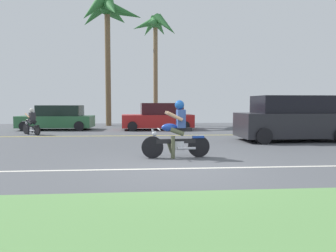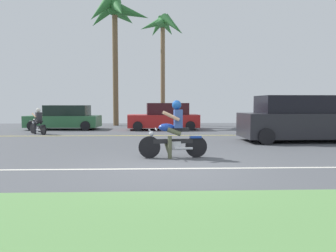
{
  "view_description": "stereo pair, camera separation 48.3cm",
  "coord_description": "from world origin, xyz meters",
  "views": [
    {
      "loc": [
        -0.87,
        -7.68,
        1.59
      ],
      "look_at": [
        0.05,
        3.59,
        0.79
      ],
      "focal_mm": 34.31,
      "sensor_mm": 36.0,
      "label": 1
    },
    {
      "loc": [
        -0.38,
        -7.71,
        1.59
      ],
      "look_at": [
        0.05,
        3.59,
        0.79
      ],
      "focal_mm": 34.31,
      "sensor_mm": 36.0,
      "label": 2
    }
  ],
  "objects": [
    {
      "name": "parked_car_0",
      "position": [
        -5.94,
        12.11,
        0.69
      ],
      "size": [
        4.39,
        2.1,
        1.47
      ],
      "color": "#2D663D",
      "rests_on": "ground"
    },
    {
      "name": "motorcyclist",
      "position": [
        0.14,
        1.61,
        0.71
      ],
      "size": [
        2.02,
        0.66,
        1.69
      ],
      "color": "black",
      "rests_on": "ground"
    },
    {
      "name": "motorcyclist_distant",
      "position": [
        -6.47,
        9.06,
        0.57
      ],
      "size": [
        1.22,
        1.17,
        1.35
      ],
      "color": "black",
      "rests_on": "ground"
    },
    {
      "name": "ground",
      "position": [
        0.0,
        3.0,
        -0.02
      ],
      "size": [
        56.0,
        30.0,
        0.04
      ],
      "primitive_type": "cube",
      "color": "#4C4F54"
    },
    {
      "name": "grass_median",
      "position": [
        0.0,
        -4.1,
        0.03
      ],
      "size": [
        56.0,
        3.8,
        0.06
      ],
      "primitive_type": "cube",
      "color": "#5B8C4C",
      "rests_on": "ground"
    },
    {
      "name": "lane_line_far",
      "position": [
        0.0,
        8.1,
        0.0
      ],
      "size": [
        50.4,
        0.12,
        0.01
      ],
      "primitive_type": "cube",
      "color": "yellow",
      "rests_on": "ground"
    },
    {
      "name": "parked_car_1",
      "position": [
        0.14,
        11.7,
        0.75
      ],
      "size": [
        4.34,
        2.15,
        1.61
      ],
      "color": "#AD1E1E",
      "rests_on": "ground"
    },
    {
      "name": "lane_line_near",
      "position": [
        0.0,
        0.01,
        0.0
      ],
      "size": [
        50.4,
        0.12,
        0.01
      ],
      "primitive_type": "cube",
      "color": "silver",
      "rests_on": "ground"
    },
    {
      "name": "suv_nearby",
      "position": [
        5.5,
        5.44,
        0.93
      ],
      "size": [
        4.7,
        2.29,
        1.91
      ],
      "color": "#232328",
      "rests_on": "ground"
    },
    {
      "name": "palm_tree_0",
      "position": [
        -3.18,
        15.39,
        7.62
      ],
      "size": [
        4.8,
        4.93,
        9.19
      ],
      "color": "brown",
      "rests_on": "ground"
    },
    {
      "name": "palm_tree_1",
      "position": [
        0.18,
        16.09,
        6.8
      ],
      "size": [
        3.43,
        3.41,
        8.09
      ],
      "color": "brown",
      "rests_on": "ground"
    }
  ]
}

